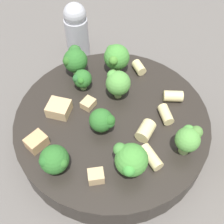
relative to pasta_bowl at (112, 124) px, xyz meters
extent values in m
plane|color=#5B5651|center=(0.00, 0.00, -0.02)|extent=(2.00, 2.00, 0.00)
cylinder|color=#28231E|center=(0.00, 0.00, 0.00)|extent=(0.25, 0.25, 0.04)
cylinder|color=white|center=(0.00, 0.00, 0.01)|extent=(0.22, 0.22, 0.01)
torus|color=#28231E|center=(0.00, 0.00, 0.01)|extent=(0.24, 0.24, 0.00)
cylinder|color=#84AD60|center=(0.05, 0.03, 0.02)|extent=(0.01, 0.01, 0.01)
sphere|color=#2D6B28|center=(0.05, 0.03, 0.03)|extent=(0.02, 0.02, 0.02)
sphere|color=#2B6C29|center=(0.06, 0.04, 0.04)|extent=(0.01, 0.01, 0.01)
sphere|color=#275C2A|center=(0.05, 0.04, 0.04)|extent=(0.01, 0.01, 0.01)
sphere|color=#2E6E25|center=(0.05, 0.03, 0.04)|extent=(0.01, 0.01, 0.01)
cylinder|color=#93B766|center=(-0.06, -0.08, 0.02)|extent=(0.01, 0.01, 0.01)
sphere|color=#569942|center=(-0.06, -0.08, 0.04)|extent=(0.03, 0.03, 0.03)
sphere|color=#529D41|center=(-0.05, -0.08, 0.04)|extent=(0.01, 0.01, 0.01)
sphere|color=#51823A|center=(-0.05, -0.09, 0.05)|extent=(0.01, 0.01, 0.01)
cylinder|color=#84AD60|center=(0.08, 0.04, 0.02)|extent=(0.01, 0.01, 0.01)
sphere|color=#2D6B28|center=(0.08, 0.04, 0.04)|extent=(0.03, 0.03, 0.03)
sphere|color=#2F6423|center=(0.08, 0.05, 0.05)|extent=(0.01, 0.01, 0.01)
sphere|color=#2F6529|center=(0.10, 0.04, 0.05)|extent=(0.02, 0.02, 0.02)
cylinder|color=#93B766|center=(0.03, -0.01, 0.02)|extent=(0.01, 0.01, 0.01)
sphere|color=#569942|center=(0.03, -0.01, 0.04)|extent=(0.03, 0.03, 0.03)
sphere|color=#539B40|center=(0.04, -0.01, 0.05)|extent=(0.01, 0.01, 0.01)
sphere|color=#568539|center=(0.04, -0.01, 0.05)|extent=(0.01, 0.01, 0.01)
cylinder|color=#93B766|center=(0.08, -0.02, 0.02)|extent=(0.01, 0.01, 0.01)
sphere|color=#478E38|center=(0.08, -0.02, 0.04)|extent=(0.04, 0.04, 0.04)
sphere|color=#428832|center=(0.09, -0.01, 0.05)|extent=(0.02, 0.02, 0.02)
sphere|color=#49842F|center=(0.07, -0.01, 0.05)|extent=(0.01, 0.01, 0.01)
cylinder|color=#9EC175|center=(-0.02, 0.02, 0.02)|extent=(0.01, 0.01, 0.01)
sphere|color=#2D6B28|center=(-0.02, 0.02, 0.04)|extent=(0.03, 0.03, 0.03)
sphere|color=#2C6B29|center=(-0.02, 0.01, 0.04)|extent=(0.01, 0.01, 0.01)
sphere|color=#286323|center=(-0.02, 0.01, 0.04)|extent=(0.01, 0.01, 0.01)
cylinder|color=#84AD60|center=(-0.06, 0.07, 0.02)|extent=(0.01, 0.01, 0.01)
sphere|color=#2D6B28|center=(-0.06, 0.07, 0.04)|extent=(0.03, 0.03, 0.03)
sphere|color=#286326|center=(-0.07, 0.08, 0.04)|extent=(0.01, 0.01, 0.01)
sphere|color=#2F6927|center=(-0.07, 0.06, 0.04)|extent=(0.01, 0.01, 0.01)
cylinder|color=#9EC175|center=(-0.08, -0.01, 0.02)|extent=(0.01, 0.01, 0.01)
sphere|color=#478E38|center=(-0.08, -0.01, 0.04)|extent=(0.04, 0.04, 0.04)
sphere|color=#448337|center=(-0.07, 0.00, 0.05)|extent=(0.01, 0.01, 0.01)
sphere|color=green|center=(-0.09, -0.01, 0.04)|extent=(0.01, 0.01, 0.01)
cylinder|color=beige|center=(0.08, -0.05, 0.02)|extent=(0.02, 0.02, 0.01)
cylinder|color=beige|center=(-0.01, -0.07, 0.02)|extent=(0.03, 0.02, 0.01)
cylinder|color=beige|center=(-0.03, -0.04, 0.02)|extent=(0.03, 0.03, 0.02)
cylinder|color=beige|center=(-0.07, -0.04, 0.02)|extent=(0.03, 0.02, 0.01)
cylinder|color=beige|center=(0.02, -0.08, 0.02)|extent=(0.02, 0.03, 0.01)
cube|color=tan|center=(-0.08, 0.03, 0.02)|extent=(0.01, 0.02, 0.01)
cube|color=tan|center=(0.02, 0.07, 0.02)|extent=(0.03, 0.03, 0.02)
cube|color=tan|center=(0.02, 0.03, 0.02)|extent=(0.02, 0.02, 0.01)
cube|color=tan|center=(-0.03, 0.09, 0.02)|extent=(0.03, 0.03, 0.01)
cylinder|color=#B2B2B7|center=(0.17, 0.04, 0.01)|extent=(0.04, 0.04, 0.07)
sphere|color=#B7B7BC|center=(0.17, 0.04, 0.05)|extent=(0.04, 0.04, 0.04)
camera|label=1|loc=(-0.21, 0.03, 0.30)|focal=45.00mm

